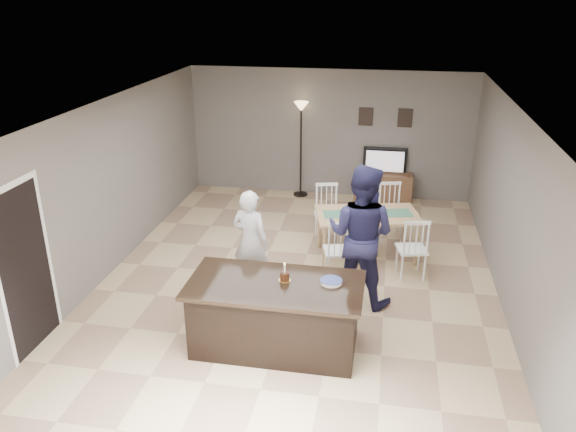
% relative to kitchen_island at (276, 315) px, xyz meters
% --- Properties ---
extents(floor, '(8.00, 8.00, 0.00)m').
position_rel_kitchen_island_xyz_m(floor, '(0.00, 1.80, -0.45)').
color(floor, '#CCB183').
rests_on(floor, ground).
extents(room_shell, '(8.00, 8.00, 8.00)m').
position_rel_kitchen_island_xyz_m(room_shell, '(0.00, 1.80, 1.22)').
color(room_shell, slate).
rests_on(room_shell, floor).
extents(kitchen_island, '(2.15, 1.10, 0.90)m').
position_rel_kitchen_island_xyz_m(kitchen_island, '(0.00, 0.00, 0.00)').
color(kitchen_island, black).
rests_on(kitchen_island, floor).
extents(tv_console, '(1.20, 0.40, 0.60)m').
position_rel_kitchen_island_xyz_m(tv_console, '(1.20, 5.57, -0.15)').
color(tv_console, brown).
rests_on(tv_console, floor).
extents(television, '(0.91, 0.12, 0.53)m').
position_rel_kitchen_island_xyz_m(television, '(1.20, 5.64, 0.41)').
color(television, black).
rests_on(television, tv_console).
extents(tv_screen_glow, '(0.78, 0.00, 0.78)m').
position_rel_kitchen_island_xyz_m(tv_screen_glow, '(1.20, 5.56, 0.42)').
color(tv_screen_glow, orange).
rests_on(tv_screen_glow, tv_console).
extents(picture_frames, '(1.10, 0.02, 0.38)m').
position_rel_kitchen_island_xyz_m(picture_frames, '(1.15, 5.78, 1.30)').
color(picture_frames, black).
rests_on(picture_frames, room_shell).
extents(doorway, '(0.00, 2.10, 2.65)m').
position_rel_kitchen_island_xyz_m(doorway, '(-2.99, -0.50, 0.80)').
color(doorway, black).
rests_on(doorway, floor).
extents(woman, '(0.66, 0.52, 1.58)m').
position_rel_kitchen_island_xyz_m(woman, '(-0.65, 1.35, 0.34)').
color(woman, silver).
rests_on(woman, floor).
extents(man, '(1.18, 1.04, 2.05)m').
position_rel_kitchen_island_xyz_m(man, '(0.95, 1.35, 0.57)').
color(man, '#1C1B3D').
rests_on(man, floor).
extents(birthday_cake, '(0.16, 0.16, 0.24)m').
position_rel_kitchen_island_xyz_m(birthday_cake, '(0.10, 0.10, 0.50)').
color(birthday_cake, gold).
rests_on(birthday_cake, kitchen_island).
extents(plate_stack, '(0.27, 0.27, 0.04)m').
position_rel_kitchen_island_xyz_m(plate_stack, '(0.67, 0.13, 0.47)').
color(plate_stack, white).
rests_on(plate_stack, kitchen_island).
extents(dining_table, '(1.97, 2.19, 1.01)m').
position_rel_kitchen_island_xyz_m(dining_table, '(0.99, 2.78, 0.19)').
color(dining_table, tan).
rests_on(dining_table, floor).
extents(floor_lamp, '(0.31, 0.31, 2.05)m').
position_rel_kitchen_island_xyz_m(floor_lamp, '(-0.58, 5.59, 1.13)').
color(floor_lamp, black).
rests_on(floor_lamp, floor).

